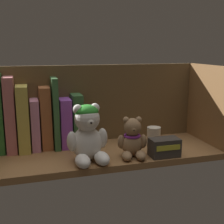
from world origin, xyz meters
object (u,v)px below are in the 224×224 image
Objects in this scene: book_7 at (65,122)px; teddy_bear_larger at (88,135)px; book_3 at (23,117)px; book_4 at (35,124)px; book_8 at (76,119)px; teddy_bear_smaller at (132,140)px; book_5 at (46,117)px; small_product_box at (164,147)px; book_2 at (11,114)px; pillar_candle at (154,136)px; book_6 at (55,112)px.

teddy_bear_larger is at bearing -74.55° from book_7.
book_3 is 1.28× the size of book_4.
book_8 is (13.55, 0.00, 0.53)cm from book_4.
book_8 is 22.05cm from teddy_bear_smaller.
small_product_box is at bearing -29.20° from book_5.
book_2 is 1.41× the size of teddy_bear_larger.
book_2 is at bearing 180.00° from book_8.
book_3 is 4.22cm from book_4.
book_2 is at bearing 180.00° from book_4.
book_3 reaches higher than book_8.
pillar_candle is (42.00, -8.26, -7.38)cm from book_3.
book_6 is 37.13cm from small_product_box.
teddy_bear_smaller is at bearing -30.75° from book_4.
book_3 is 7.00cm from book_5.
book_7 is at bearing 0.00° from book_3.
book_4 is 0.97× the size of teddy_bear_larger.
book_2 is 47.35cm from pillar_candle.
book_4 is 0.71× the size of book_6.
book_8 is 2.81× the size of pillar_candle.
book_8 is (3.90, 0.00, 0.63)cm from book_7.
small_product_box is (44.57, -18.88, -9.10)cm from book_2.
book_3 reaches higher than teddy_bear_smaller.
teddy_bear_smaller is (24.29, -16.50, -4.87)cm from book_5.
teddy_bear_smaller is 1.37× the size of small_product_box.
book_6 is at bearing 0.00° from book_3.
book_4 is 0.94× the size of book_8.
pillar_candle reaches higher than small_product_box.
book_2 is at bearing 157.04° from small_product_box.
book_8 reaches higher than small_product_box.
book_3 is at bearing -180.00° from book_8.
book_8 reaches higher than pillar_candle.
book_4 is at bearing 167.88° from pillar_candle.
book_2 is at bearing 180.00° from book_7.
book_7 is 3.95cm from book_8.
book_2 is at bearing 142.84° from teddy_bear_larger.
book_5 is at bearing -0.00° from book_2.
teddy_bear_larger is (4.50, -16.27, -0.12)cm from book_7.
book_4 is at bearing 149.25° from teddy_bear_smaller.
book_5 is 1.16× the size of book_8.
book_2 is 1.36× the size of book_8.
small_product_box is at bearing -14.05° from teddy_bear_smaller.
book_3 is 1.30× the size of book_7.
book_3 is 24.16cm from teddy_bear_larger.
book_5 is 0.87× the size of book_6.
book_5 reaches higher than book_8.
book_4 reaches higher than small_product_box.
book_7 is at bearing 137.64° from teddy_bear_smaller.
small_product_box is at bearing -34.38° from book_7.
book_3 is 0.91× the size of book_6.
book_4 is 2.63× the size of pillar_candle.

